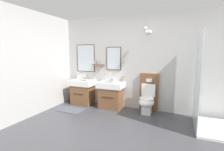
{
  "coord_description": "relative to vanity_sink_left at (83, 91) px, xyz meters",
  "views": [
    {
      "loc": [
        0.91,
        -2.29,
        1.54
      ],
      "look_at": [
        -0.67,
        1.56,
        0.94
      ],
      "focal_mm": 25.93,
      "sensor_mm": 36.0,
      "label": 1
    }
  ],
  "objects": [
    {
      "name": "ground_plane",
      "position": [
        1.7,
        -1.76,
        -0.44
      ],
      "size": [
        6.06,
        5.37,
        0.1
      ],
      "primitive_type": "cube",
      "color": "#3D3D42",
      "rests_on": "ground"
    },
    {
      "name": "wall_back",
      "position": [
        1.68,
        0.27,
        0.88
      ],
      "size": [
        4.86,
        0.58,
        2.52
      ],
      "color": "#B7B5B2",
      "rests_on": "ground"
    },
    {
      "name": "wall_left",
      "position": [
        -0.67,
        -1.76,
        0.88
      ],
      "size": [
        0.12,
        4.17,
        2.52
      ],
      "primitive_type": "cube",
      "color": "#B7B5B2",
      "rests_on": "ground"
    },
    {
      "name": "bath_mat",
      "position": [
        0.0,
        -0.6,
        -0.38
      ],
      "size": [
        0.68,
        0.44,
        0.01
      ],
      "primitive_type": "cube",
      "color": "#474C56",
      "rests_on": "ground"
    },
    {
      "name": "vanity_sink_left",
      "position": [
        0.0,
        0.0,
        0.0
      ],
      "size": [
        0.7,
        0.5,
        0.73
      ],
      "color": "brown",
      "rests_on": "ground"
    },
    {
      "name": "tap_on_left_sink",
      "position": [
        -0.0,
        0.18,
        0.41
      ],
      "size": [
        0.03,
        0.13,
        0.11
      ],
      "color": "silver",
      "rests_on": "vanity_sink_left"
    },
    {
      "name": "vanity_sink_right",
      "position": [
        0.91,
        0.0,
        0.0
      ],
      "size": [
        0.7,
        0.5,
        0.73
      ],
      "color": "brown",
      "rests_on": "ground"
    },
    {
      "name": "tap_on_right_sink",
      "position": [
        0.91,
        0.18,
        0.41
      ],
      "size": [
        0.03,
        0.13,
        0.11
      ],
      "color": "silver",
      "rests_on": "vanity_sink_right"
    },
    {
      "name": "toilet",
      "position": [
        1.93,
        0.01,
        -0.01
      ],
      "size": [
        0.48,
        0.62,
        1.0
      ],
      "color": "brown",
      "rests_on": "ground"
    },
    {
      "name": "toothbrush_cup",
      "position": [
        -0.27,
        0.17,
        0.4
      ],
      "size": [
        0.07,
        0.07,
        0.2
      ],
      "color": "silver",
      "rests_on": "vanity_sink_left"
    },
    {
      "name": "soap_dispenser",
      "position": [
        1.19,
        0.18,
        0.43
      ],
      "size": [
        0.06,
        0.06,
        0.19
      ],
      "color": "gray",
      "rests_on": "vanity_sink_right"
    },
    {
      "name": "shower_tray",
      "position": [
        3.3,
        -0.43,
        0.0
      ],
      "size": [
        1.03,
        1.03,
        1.95
      ],
      "color": "white",
      "rests_on": "ground"
    }
  ]
}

